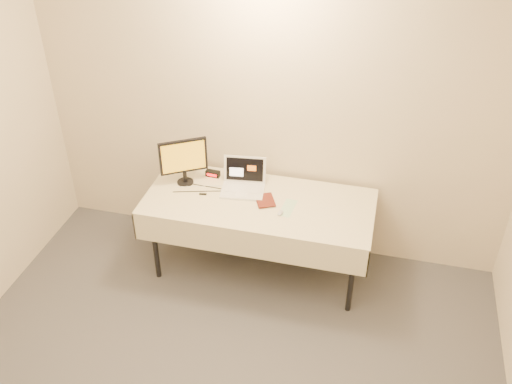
% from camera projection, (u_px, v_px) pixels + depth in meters
% --- Properties ---
extents(back_wall, '(4.00, 0.10, 2.70)m').
position_uv_depth(back_wall, '(272.00, 108.00, 4.63)').
color(back_wall, beige).
rests_on(back_wall, ground).
extents(table, '(1.86, 0.81, 0.74)m').
position_uv_depth(table, '(259.00, 207.00, 4.65)').
color(table, black).
rests_on(table, ground).
extents(laptop, '(0.39, 0.34, 0.24)m').
position_uv_depth(laptop, '(244.00, 182.00, 4.73)').
color(laptop, white).
rests_on(laptop, table).
extents(monitor, '(0.35, 0.23, 0.41)m').
position_uv_depth(monitor, '(183.00, 158.00, 4.70)').
color(monitor, black).
rests_on(monitor, table).
extents(book, '(0.14, 0.08, 0.19)m').
position_uv_depth(book, '(256.00, 193.00, 4.54)').
color(book, maroon).
rests_on(book, table).
extents(alarm_clock, '(0.13, 0.06, 0.05)m').
position_uv_depth(alarm_clock, '(213.00, 174.00, 4.90)').
color(alarm_clock, black).
rests_on(alarm_clock, table).
extents(clicker, '(0.05, 0.08, 0.02)m').
position_uv_depth(clicker, '(280.00, 213.00, 4.46)').
color(clicker, '#B9B9BC').
rests_on(clicker, table).
extents(paper_form, '(0.12, 0.25, 0.00)m').
position_uv_depth(paper_form, '(288.00, 208.00, 4.53)').
color(paper_form, '#B6E4B6').
rests_on(paper_form, table).
extents(usb_dongle, '(0.06, 0.03, 0.01)m').
position_uv_depth(usb_dongle, '(203.00, 194.00, 4.68)').
color(usb_dongle, black).
rests_on(usb_dongle, table).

